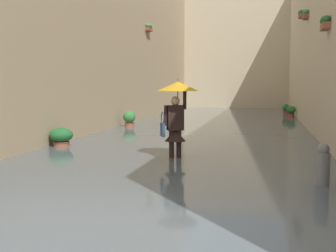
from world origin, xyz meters
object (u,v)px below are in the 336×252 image
potted_plant_near_right (129,119)px  potted_plant_far_left (286,110)px  person_wading (176,105)px  potted_plant_mid_right (61,137)px  potted_plant_mid_left (291,112)px  mooring_bollard (323,168)px

potted_plant_near_right → potted_plant_far_left: bearing=-129.7°
person_wading → potted_plant_far_left: (-3.19, -14.88, -0.95)m
potted_plant_far_left → potted_plant_mid_right: bearing=63.9°
potted_plant_mid_left → potted_plant_far_left: bearing=-82.0°
potted_plant_mid_left → potted_plant_near_right: (6.82, 6.42, 0.01)m
person_wading → potted_plant_near_right: bearing=-63.8°
potted_plant_far_left → potted_plant_mid_left: bearing=98.0°
potted_plant_far_left → potted_plant_mid_right: (6.74, 13.74, -0.06)m
potted_plant_mid_right → person_wading: bearing=162.3°
potted_plant_mid_left → mooring_bollard: mooring_bollard is taller
potted_plant_mid_left → mooring_bollard: size_ratio=0.86×
potted_plant_mid_left → potted_plant_near_right: size_ratio=0.97×
person_wading → potted_plant_near_right: person_wading is taller
person_wading → potted_plant_mid_left: 13.82m
mooring_bollard → potted_plant_mid_left: bearing=-91.3°
person_wading → potted_plant_mid_right: (3.56, -1.14, -1.01)m
potted_plant_far_left → potted_plant_mid_left: 1.54m
person_wading → potted_plant_mid_left: person_wading is taller
potted_plant_mid_right → potted_plant_near_right: 5.80m
potted_plant_mid_left → mooring_bollard: 15.55m
potted_plant_mid_right → mooring_bollard: (-6.59, 3.33, 0.06)m
potted_plant_near_right → mooring_bollard: (-6.45, 9.13, 0.00)m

